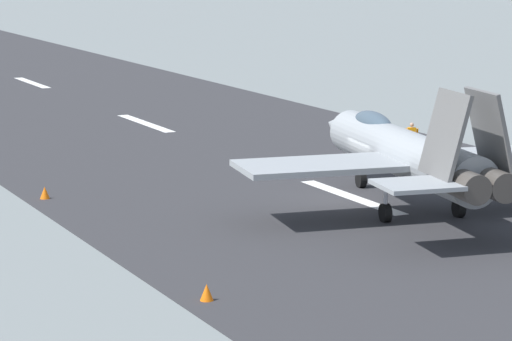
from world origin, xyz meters
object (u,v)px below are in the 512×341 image
object	(u,v)px
marker_cone_mid	(45,193)
crew_person	(412,138)
marker_cone_near	(207,293)
fighter_jet	(405,152)

from	to	relation	value
marker_cone_mid	crew_person	bearing A→B (deg)	-82.21
crew_person	marker_cone_near	size ratio (longest dim) A/B	2.89
fighter_jet	marker_cone_near	bearing A→B (deg)	123.00
crew_person	marker_cone_mid	xyz separation A→B (m)	(-2.85, 20.86, -0.52)
fighter_jet	crew_person	xyz separation A→B (m)	(11.66, -8.16, -1.65)
marker_cone_near	marker_cone_mid	bearing A→B (deg)	0.00
fighter_jet	marker_cone_mid	world-z (taller)	fighter_jet
crew_person	marker_cone_near	distance (m)	28.84
fighter_jet	marker_cone_mid	bearing A→B (deg)	55.28
fighter_jet	marker_cone_near	distance (m)	15.30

